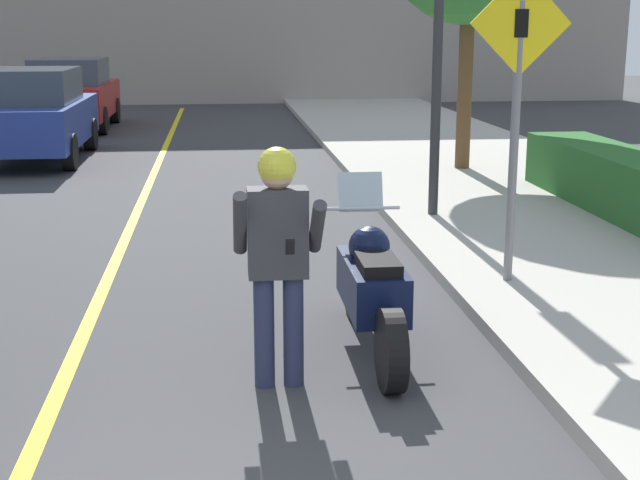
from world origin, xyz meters
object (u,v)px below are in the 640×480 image
Objects in this scene: crossing_sign at (517,99)px; parked_car_blue at (32,114)px; motorcycle at (372,288)px; parked_car_red at (72,93)px; person_biker at (278,244)px.

parked_car_blue is at bearing 123.51° from crossing_sign.
motorcycle is 0.78× the size of crossing_sign.
parked_car_red is (-0.10, 5.21, 0.00)m from parked_car_blue.
person_biker is 3.09m from crossing_sign.
crossing_sign reaches higher than person_biker.
parked_car_blue is 5.21m from parked_car_red.
person_biker is at bearing -138.98° from crossing_sign.
parked_car_red is (-3.88, 16.28, -0.15)m from person_biker.
person_biker is at bearing -71.16° from parked_car_blue.
motorcycle is at bearing -73.56° from parked_car_red.
crossing_sign is at bearing 41.02° from person_biker.
parked_car_red reaches higher than person_biker.
crossing_sign is 0.66× the size of parked_car_red.
parked_car_blue is 1.00× the size of parked_car_red.
parked_car_blue is at bearing 113.40° from motorcycle.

